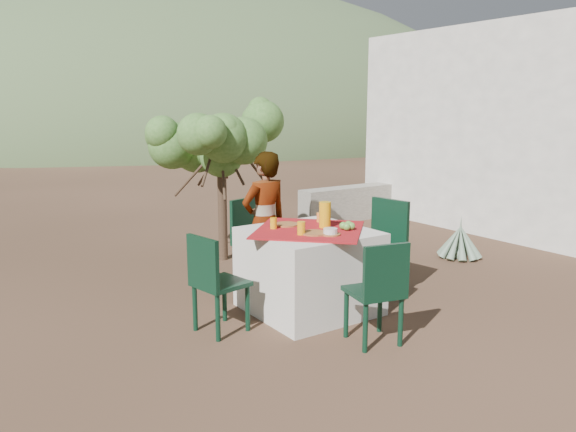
{
  "coord_description": "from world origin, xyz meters",
  "views": [
    {
      "loc": [
        -2.72,
        -3.62,
        1.84
      ],
      "look_at": [
        0.22,
        0.76,
        0.81
      ],
      "focal_mm": 35.0,
      "sensor_mm": 36.0,
      "label": 1
    }
  ],
  "objects_px": {
    "table": "(309,270)",
    "chair_far": "(253,237)",
    "chair_right": "(382,243)",
    "guesthouse": "(529,128)",
    "person": "(265,222)",
    "chair_left": "(214,279)",
    "shrub_tree": "(223,149)",
    "chair_near": "(379,288)",
    "agave": "(460,242)",
    "juice_pitcher": "(325,215)"
  },
  "relations": [
    {
      "from": "chair_near",
      "to": "chair_left",
      "type": "xyz_separation_m",
      "value": [
        -0.95,
        0.93,
        -0.0
      ]
    },
    {
      "from": "chair_far",
      "to": "agave",
      "type": "distance_m",
      "value": 2.71
    },
    {
      "from": "shrub_tree",
      "to": "chair_far",
      "type": "bearing_deg",
      "value": -101.95
    },
    {
      "from": "chair_far",
      "to": "chair_right",
      "type": "height_order",
      "value": "chair_right"
    },
    {
      "from": "shrub_tree",
      "to": "table",
      "type": "bearing_deg",
      "value": -95.88
    },
    {
      "from": "guesthouse",
      "to": "chair_right",
      "type": "bearing_deg",
      "value": -162.04
    },
    {
      "from": "person",
      "to": "chair_far",
      "type": "bearing_deg",
      "value": -98.46
    },
    {
      "from": "agave",
      "to": "chair_right",
      "type": "bearing_deg",
      "value": -165.17
    },
    {
      "from": "chair_right",
      "to": "person",
      "type": "distance_m",
      "value": 1.18
    },
    {
      "from": "chair_left",
      "to": "chair_right",
      "type": "bearing_deg",
      "value": -101.51
    },
    {
      "from": "guesthouse",
      "to": "shrub_tree",
      "type": "bearing_deg",
      "value": 173.38
    },
    {
      "from": "chair_far",
      "to": "chair_near",
      "type": "distance_m",
      "value": 1.9
    },
    {
      "from": "table",
      "to": "person",
      "type": "distance_m",
      "value": 0.78
    },
    {
      "from": "guesthouse",
      "to": "juice_pitcher",
      "type": "relative_size",
      "value": 17.83
    },
    {
      "from": "chair_far",
      "to": "juice_pitcher",
      "type": "relative_size",
      "value": 3.82
    },
    {
      "from": "chair_far",
      "to": "chair_left",
      "type": "xyz_separation_m",
      "value": [
        -0.95,
        -0.98,
        -0.04
      ]
    },
    {
      "from": "person",
      "to": "shrub_tree",
      "type": "distance_m",
      "value": 1.51
    },
    {
      "from": "chair_near",
      "to": "chair_right",
      "type": "bearing_deg",
      "value": -122.05
    },
    {
      "from": "chair_right",
      "to": "shrub_tree",
      "type": "distance_m",
      "value": 2.33
    },
    {
      "from": "chair_near",
      "to": "chair_right",
      "type": "xyz_separation_m",
      "value": [
        0.88,
        0.9,
        0.06
      ]
    },
    {
      "from": "table",
      "to": "person",
      "type": "height_order",
      "value": "person"
    },
    {
      "from": "person",
      "to": "juice_pitcher",
      "type": "bearing_deg",
      "value": 100.54
    },
    {
      "from": "table",
      "to": "chair_left",
      "type": "bearing_deg",
      "value": -179.78
    },
    {
      "from": "chair_far",
      "to": "shrub_tree",
      "type": "relative_size",
      "value": 0.53
    },
    {
      "from": "chair_left",
      "to": "agave",
      "type": "bearing_deg",
      "value": -93.61
    },
    {
      "from": "chair_right",
      "to": "shrub_tree",
      "type": "relative_size",
      "value": 0.56
    },
    {
      "from": "chair_far",
      "to": "agave",
      "type": "bearing_deg",
      "value": -27.67
    },
    {
      "from": "juice_pitcher",
      "to": "agave",
      "type": "bearing_deg",
      "value": 10.41
    },
    {
      "from": "agave",
      "to": "juice_pitcher",
      "type": "bearing_deg",
      "value": -169.59
    },
    {
      "from": "chair_right",
      "to": "guesthouse",
      "type": "distance_m",
      "value": 4.89
    },
    {
      "from": "chair_right",
      "to": "table",
      "type": "bearing_deg",
      "value": -100.78
    },
    {
      "from": "chair_far",
      "to": "chair_right",
      "type": "bearing_deg",
      "value": -64.99
    },
    {
      "from": "chair_far",
      "to": "guesthouse",
      "type": "relative_size",
      "value": 0.21
    },
    {
      "from": "chair_near",
      "to": "agave",
      "type": "height_order",
      "value": "chair_near"
    },
    {
      "from": "chair_near",
      "to": "person",
      "type": "relative_size",
      "value": 0.59
    },
    {
      "from": "table",
      "to": "guesthouse",
      "type": "bearing_deg",
      "value": 14.91
    },
    {
      "from": "table",
      "to": "juice_pitcher",
      "type": "xyz_separation_m",
      "value": [
        0.16,
        -0.02,
        0.5
      ]
    },
    {
      "from": "chair_right",
      "to": "agave",
      "type": "distance_m",
      "value": 1.85
    },
    {
      "from": "chair_right",
      "to": "juice_pitcher",
      "type": "height_order",
      "value": "juice_pitcher"
    },
    {
      "from": "table",
      "to": "guesthouse",
      "type": "relative_size",
      "value": 0.31
    },
    {
      "from": "chair_right",
      "to": "person",
      "type": "height_order",
      "value": "person"
    },
    {
      "from": "chair_near",
      "to": "juice_pitcher",
      "type": "height_order",
      "value": "juice_pitcher"
    },
    {
      "from": "chair_far",
      "to": "guesthouse",
      "type": "height_order",
      "value": "guesthouse"
    },
    {
      "from": "chair_near",
      "to": "juice_pitcher",
      "type": "distance_m",
      "value": 1.02
    },
    {
      "from": "chair_far",
      "to": "agave",
      "type": "relative_size",
      "value": 1.55
    },
    {
      "from": "table",
      "to": "chair_far",
      "type": "relative_size",
      "value": 1.44
    },
    {
      "from": "chair_left",
      "to": "guesthouse",
      "type": "xyz_separation_m",
      "value": [
        6.38,
        1.45,
        1.04
      ]
    },
    {
      "from": "chair_right",
      "to": "juice_pitcher",
      "type": "distance_m",
      "value": 0.79
    },
    {
      "from": "shrub_tree",
      "to": "juice_pitcher",
      "type": "bearing_deg",
      "value": -91.44
    },
    {
      "from": "table",
      "to": "chair_right",
      "type": "xyz_separation_m",
      "value": [
        0.86,
        -0.03,
        0.15
      ]
    }
  ]
}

